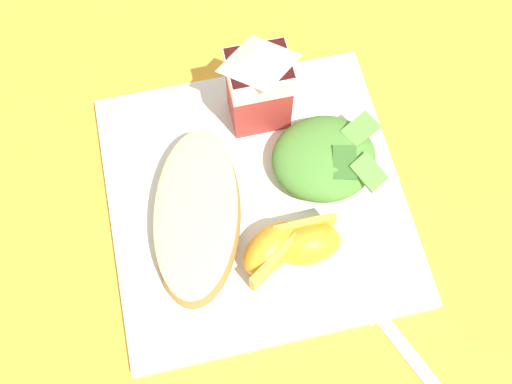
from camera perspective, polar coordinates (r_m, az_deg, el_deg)
ground at (r=0.56m, az=0.00°, el=-1.00°), size 3.00×3.00×0.00m
white_plate at (r=0.56m, az=0.00°, el=-0.70°), size 0.28×0.28×0.02m
cheesy_pizza_bread at (r=0.53m, az=-5.90°, el=-2.37°), size 0.12×0.18×0.04m
green_salad_pile at (r=0.55m, az=6.85°, el=3.37°), size 0.11×0.09×0.04m
milk_carton at (r=0.54m, az=0.29°, el=10.89°), size 0.06×0.04×0.11m
orange_wedge_front at (r=0.51m, az=1.14°, el=-5.89°), size 0.07×0.06×0.04m
orange_wedge_middle at (r=0.51m, az=5.20°, el=-5.08°), size 0.06×0.04×0.04m
metal_fork at (r=0.54m, az=15.34°, el=-15.64°), size 0.09×0.18×0.01m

